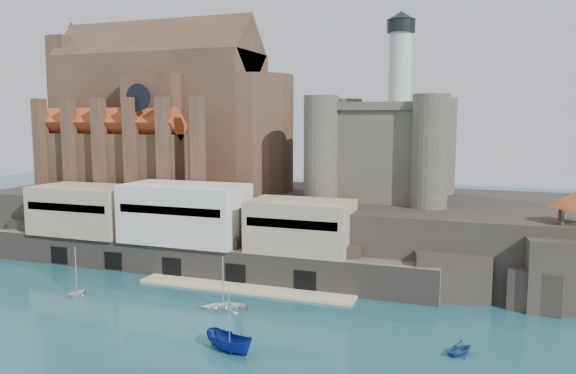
# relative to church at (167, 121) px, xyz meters

# --- Properties ---
(ground) EXTENTS (300.00, 300.00, 0.00)m
(ground) POSITION_rel_church_xyz_m (24.13, -41.85, -22.13)
(ground) COLOR #194A53
(ground) RESTS_ON ground
(promontory) EXTENTS (100.00, 36.00, 10.00)m
(promontory) POSITION_rel_church_xyz_m (23.94, -2.48, -17.20)
(promontory) COLOR black
(promontory) RESTS_ON ground
(quay) EXTENTS (70.00, 12.00, 13.05)m
(quay) POSITION_rel_church_xyz_m (13.94, -18.78, -16.06)
(quay) COLOR #62584E
(quay) RESTS_ON ground
(church) EXTENTS (47.00, 25.93, 30.51)m
(church) POSITION_rel_church_xyz_m (0.00, 0.00, 0.00)
(church) COLOR #462F20
(church) RESTS_ON promontory
(castle_keep) EXTENTS (21.20, 21.20, 29.30)m
(castle_keep) POSITION_rel_church_xyz_m (40.21, -0.78, -3.81)
(castle_keep) COLOR #4A463A
(castle_keep) RESTS_ON promontory
(rock_outcrop) EXTENTS (14.50, 10.50, 8.70)m
(rock_outcrop) POSITION_rel_church_xyz_m (66.13, -16.01, -18.11)
(rock_outcrop) COLOR black
(rock_outcrop) RESTS_ON ground
(boat_2) EXTENTS (2.88, 2.85, 5.89)m
(boat_2) POSITION_rel_church_xyz_m (33.00, -42.55, -22.13)
(boat_2) COLOR navy
(boat_2) RESTS_ON ground
(boat_4) EXTENTS (2.69, 1.94, 2.84)m
(boat_4) POSITION_rel_church_xyz_m (6.81, -33.39, -22.13)
(boat_4) COLOR silver
(boat_4) RESTS_ON ground
(boat_6) EXTENTS (2.51, 4.09, 5.53)m
(boat_6) POSITION_rel_church_xyz_m (26.92, -31.69, -22.13)
(boat_6) COLOR white
(boat_6) RESTS_ON ground
(boat_7) EXTENTS (3.43, 3.21, 3.41)m
(boat_7) POSITION_rel_church_xyz_m (54.13, -35.71, -22.13)
(boat_7) COLOR navy
(boat_7) RESTS_ON ground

